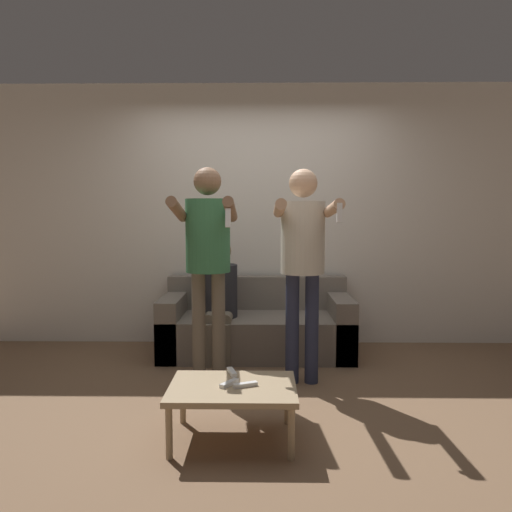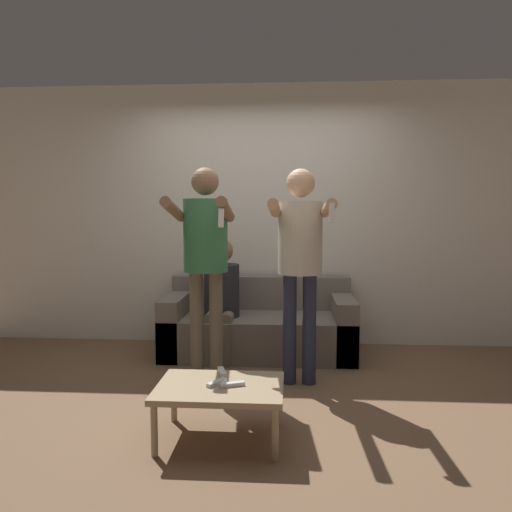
% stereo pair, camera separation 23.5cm
% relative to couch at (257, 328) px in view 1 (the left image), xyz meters
% --- Properties ---
extents(ground_plane, '(14.00, 14.00, 0.00)m').
position_rel_couch_xyz_m(ground_plane, '(0.01, -1.11, -0.26)').
color(ground_plane, brown).
extents(wall_back, '(6.40, 0.06, 2.70)m').
position_rel_couch_xyz_m(wall_back, '(0.01, 0.44, 1.09)').
color(wall_back, silver).
rests_on(wall_back, ground_plane).
extents(couch, '(1.83, 0.82, 0.73)m').
position_rel_couch_xyz_m(couch, '(0.00, 0.00, 0.00)').
color(couch, slate).
rests_on(couch, ground_plane).
extents(person_standing_left, '(0.48, 0.71, 1.74)m').
position_rel_couch_xyz_m(person_standing_left, '(-0.38, -0.85, 0.85)').
color(person_standing_left, '#6B6051').
rests_on(person_standing_left, ground_plane).
extents(person_standing_right, '(0.47, 0.81, 1.73)m').
position_rel_couch_xyz_m(person_standing_right, '(0.38, -0.86, 0.85)').
color(person_standing_right, '#282D47').
rests_on(person_standing_right, ground_plane).
extents(person_seated, '(0.34, 0.54, 1.13)m').
position_rel_couch_xyz_m(person_seated, '(-0.35, -0.16, 0.36)').
color(person_seated, '#6B6051').
rests_on(person_seated, ground_plane).
extents(coffee_table, '(0.77, 0.56, 0.34)m').
position_rel_couch_xyz_m(coffee_table, '(-0.12, -1.87, 0.05)').
color(coffee_table, tan).
rests_on(coffee_table, ground_plane).
extents(remote_near, '(0.15, 0.09, 0.02)m').
position_rel_couch_xyz_m(remote_near, '(-0.04, -1.89, 0.10)').
color(remote_near, white).
rests_on(remote_near, coffee_table).
extents(remote_mid, '(0.11, 0.14, 0.02)m').
position_rel_couch_xyz_m(remote_mid, '(-0.14, -1.87, 0.10)').
color(remote_mid, white).
rests_on(remote_mid, coffee_table).
extents(remote_far, '(0.08, 0.15, 0.02)m').
position_rel_couch_xyz_m(remote_far, '(-0.14, -1.66, 0.10)').
color(remote_far, white).
rests_on(remote_far, coffee_table).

